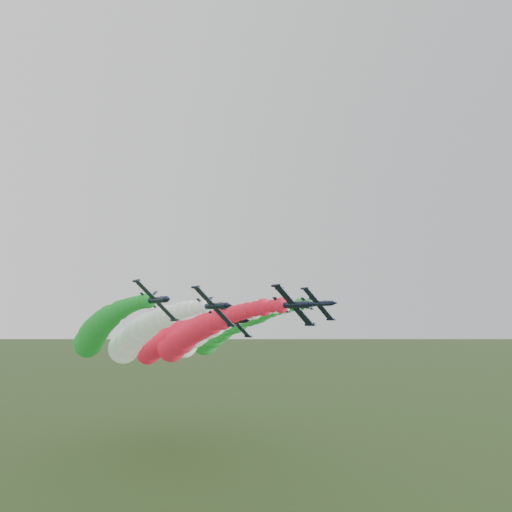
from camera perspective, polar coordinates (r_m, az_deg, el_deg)
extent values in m
cylinder|color=black|center=(97.14, 4.30, -5.58)|extent=(1.78, 10.30, 1.78)
cone|color=black|center=(92.41, 6.61, -5.47)|extent=(1.62, 2.06, 1.62)
cone|color=black|center=(101.63, 2.36, -5.67)|extent=(1.62, 1.03, 1.62)
ellipsoid|color=black|center=(95.54, 5.29, -5.34)|extent=(1.16, 2.15, 1.14)
cube|color=black|center=(96.88, 4.33, -5.65)|extent=(8.18, 2.17, 7.54)
cylinder|color=black|center=(94.64, 2.37, -3.38)|extent=(0.71, 2.98, 0.71)
cylinder|color=black|center=(99.37, 6.21, -7.82)|extent=(0.71, 2.98, 0.71)
cube|color=black|center=(101.17, 3.19, -5.11)|extent=(1.90, 1.72, 2.05)
cube|color=black|center=(100.69, 2.84, -5.58)|extent=(3.28, 1.26, 3.03)
sphere|color=red|center=(100.34, 2.90, -5.65)|extent=(3.18, 3.18, 3.18)
sphere|color=red|center=(102.92, 1.85, -5.74)|extent=(2.71, 2.71, 2.71)
sphere|color=red|center=(105.56, 0.87, -5.88)|extent=(3.72, 3.72, 3.72)
sphere|color=red|center=(108.23, -0.05, -6.05)|extent=(3.39, 3.39, 3.39)
sphere|color=red|center=(110.95, -0.91, -6.23)|extent=(3.67, 3.67, 3.67)
sphere|color=red|center=(113.71, -1.73, -6.43)|extent=(3.83, 3.83, 3.83)
sphere|color=red|center=(116.50, -2.49, -6.64)|extent=(4.05, 4.05, 4.05)
sphere|color=red|center=(119.33, -3.20, -6.86)|extent=(4.25, 4.25, 4.25)
sphere|color=red|center=(122.19, -3.87, -7.09)|extent=(5.73, 5.73, 5.73)
sphere|color=red|center=(125.08, -4.51, -7.33)|extent=(5.04, 5.04, 5.04)
sphere|color=red|center=(128.01, -5.10, -7.57)|extent=(6.26, 6.26, 6.26)
sphere|color=red|center=(130.96, -5.65, -7.81)|extent=(6.18, 6.18, 6.18)
sphere|color=red|center=(133.93, -6.17, -8.05)|extent=(6.59, 6.59, 6.59)
sphere|color=red|center=(136.93, -6.66, -8.30)|extent=(6.56, 6.56, 6.56)
sphere|color=red|center=(139.96, -7.12, -8.55)|extent=(6.67, 6.67, 6.67)
sphere|color=red|center=(143.01, -7.55, -8.80)|extent=(6.77, 6.77, 6.77)
sphere|color=red|center=(146.09, -7.95, -9.05)|extent=(7.05, 7.05, 7.05)
sphere|color=red|center=(149.18, -8.32, -9.30)|extent=(8.32, 8.32, 8.32)
sphere|color=red|center=(152.30, -8.68, -9.55)|extent=(8.58, 8.58, 8.58)
sphere|color=red|center=(155.44, -9.00, -9.80)|extent=(7.70, 7.70, 7.70)
sphere|color=red|center=(158.60, -9.31, -10.05)|extent=(8.30, 8.30, 8.30)
sphere|color=red|center=(161.78, -9.60, -10.30)|extent=(8.98, 8.98, 8.98)
cylinder|color=black|center=(98.93, -4.84, -5.72)|extent=(1.78, 10.30, 1.78)
cone|color=black|center=(93.64, -3.06, -5.65)|extent=(1.62, 2.06, 1.62)
cone|color=black|center=(103.89, -6.33, -5.77)|extent=(1.62, 1.03, 1.62)
ellipsoid|color=black|center=(97.08, -4.03, -5.50)|extent=(1.16, 2.15, 1.14)
cube|color=black|center=(98.67, -4.84, -5.79)|extent=(8.18, 2.17, 7.54)
cylinder|color=black|center=(96.97, -6.92, -3.54)|extent=(0.71, 2.98, 0.71)
cylinder|color=black|center=(100.64, -2.82, -7.95)|extent=(0.71, 2.98, 0.71)
cube|color=black|center=(103.21, -5.56, -5.24)|extent=(1.90, 1.72, 2.05)
cube|color=black|center=(102.82, -5.95, -5.69)|extent=(3.28, 1.26, 3.03)
sphere|color=white|center=(102.46, -5.92, -5.76)|extent=(2.72, 2.72, 2.72)
sphere|color=white|center=(105.30, -6.71, -5.84)|extent=(2.95, 2.95, 2.95)
sphere|color=white|center=(108.16, -7.46, -5.96)|extent=(3.39, 3.39, 3.39)
sphere|color=white|center=(111.06, -8.15, -6.10)|extent=(3.77, 3.77, 3.77)
sphere|color=white|center=(113.98, -8.79, -6.27)|extent=(3.97, 3.97, 3.97)
sphere|color=white|center=(116.92, -9.39, -6.46)|extent=(4.03, 4.03, 4.03)
sphere|color=white|center=(119.89, -9.95, -6.65)|extent=(4.74, 4.74, 4.74)
sphere|color=white|center=(122.88, -10.47, -6.86)|extent=(5.42, 5.42, 5.42)
sphere|color=white|center=(125.89, -10.96, -7.07)|extent=(5.09, 5.09, 5.09)
sphere|color=white|center=(128.93, -11.41, -7.29)|extent=(5.29, 5.29, 5.29)
sphere|color=white|center=(131.98, -11.83, -7.52)|extent=(5.63, 5.63, 5.63)
sphere|color=white|center=(135.06, -12.22, -7.74)|extent=(6.59, 6.59, 6.59)
sphere|color=white|center=(138.15, -12.59, -7.98)|extent=(6.22, 6.22, 6.22)
sphere|color=white|center=(141.26, -12.93, -8.21)|extent=(7.24, 7.24, 7.24)
sphere|color=white|center=(144.38, -13.24, -8.45)|extent=(7.36, 7.36, 7.36)
sphere|color=white|center=(147.53, -13.53, -8.69)|extent=(7.73, 7.73, 7.73)
sphere|color=white|center=(150.69, -13.80, -8.93)|extent=(6.87, 6.87, 6.87)
sphere|color=white|center=(153.86, -14.05, -9.17)|extent=(6.99, 6.99, 6.99)
sphere|color=white|center=(157.05, -14.28, -9.41)|extent=(8.69, 8.69, 8.69)
sphere|color=white|center=(160.26, -14.49, -9.65)|extent=(8.18, 8.18, 8.18)
sphere|color=white|center=(163.48, -14.69, -9.89)|extent=(8.55, 8.55, 8.55)
sphere|color=white|center=(166.72, -14.86, -10.13)|extent=(9.79, 9.79, 9.79)
cylinder|color=black|center=(108.36, 4.49, -5.70)|extent=(1.78, 10.30, 1.78)
cone|color=black|center=(103.64, 6.56, -5.60)|extent=(1.62, 2.06, 1.62)
cone|color=black|center=(112.84, 2.74, -5.77)|extent=(1.62, 1.03, 1.62)
ellipsoid|color=black|center=(106.77, 5.38, -5.48)|extent=(1.16, 2.15, 1.14)
cube|color=black|center=(108.11, 4.52, -5.76)|extent=(8.18, 2.17, 7.54)
cylinder|color=black|center=(105.84, 2.77, -3.73)|extent=(0.71, 2.98, 0.71)
cylinder|color=black|center=(110.60, 6.21, -7.70)|extent=(0.71, 2.98, 0.71)
cube|color=black|center=(112.39, 3.48, -5.27)|extent=(1.90, 1.72, 2.05)
cube|color=black|center=(111.90, 3.17, -5.69)|extent=(3.28, 1.26, 3.03)
sphere|color=white|center=(111.55, 3.23, -5.75)|extent=(2.96, 2.96, 2.96)
sphere|color=white|center=(114.13, 2.28, -5.84)|extent=(3.23, 3.23, 3.23)
sphere|color=white|center=(116.75, 1.38, -5.96)|extent=(2.98, 2.98, 2.98)
sphere|color=white|center=(119.41, 0.53, -6.11)|extent=(3.37, 3.37, 3.37)
sphere|color=white|center=(122.11, -0.26, -6.28)|extent=(4.27, 4.27, 4.27)
sphere|color=white|center=(124.85, -1.02, -6.46)|extent=(4.29, 4.29, 4.29)
sphere|color=white|center=(127.62, -1.73, -6.65)|extent=(4.82, 4.82, 4.82)
sphere|color=white|center=(130.43, -2.40, -6.86)|extent=(4.87, 4.87, 4.87)
sphere|color=white|center=(133.27, -3.03, -7.07)|extent=(4.52, 4.52, 4.52)
sphere|color=white|center=(136.14, -3.63, -7.28)|extent=(5.65, 5.65, 5.65)
sphere|color=white|center=(139.04, -4.19, -7.51)|extent=(4.98, 4.98, 4.98)
sphere|color=white|center=(141.97, -4.72, -7.73)|extent=(6.71, 6.71, 6.71)
sphere|color=white|center=(144.93, -5.22, -7.96)|extent=(6.98, 6.98, 6.98)
sphere|color=white|center=(147.91, -5.69, -8.19)|extent=(6.67, 6.67, 6.67)
sphere|color=white|center=(150.92, -6.13, -8.43)|extent=(6.53, 6.53, 6.53)
sphere|color=white|center=(153.95, -6.55, -8.66)|extent=(7.46, 7.46, 7.46)
sphere|color=white|center=(157.00, -6.94, -8.90)|extent=(7.78, 7.78, 7.78)
sphere|color=white|center=(160.08, -7.31, -9.14)|extent=(7.46, 7.46, 7.46)
sphere|color=white|center=(163.18, -7.66, -9.37)|extent=(7.70, 7.70, 7.70)
sphere|color=white|center=(166.30, -7.98, -9.61)|extent=(7.79, 7.79, 7.79)
sphere|color=white|center=(169.45, -8.29, -9.85)|extent=(9.62, 9.62, 9.62)
sphere|color=white|center=(172.61, -8.58, -10.09)|extent=(8.30, 8.30, 8.30)
cylinder|color=black|center=(99.41, -11.38, -4.96)|extent=(1.78, 10.30, 1.78)
cone|color=black|center=(93.81, -9.98, -4.86)|extent=(1.62, 2.06, 1.62)
cone|color=black|center=(104.62, -12.53, -5.04)|extent=(1.62, 1.03, 1.62)
ellipsoid|color=black|center=(97.42, -10.69, -4.73)|extent=(1.16, 2.15, 1.14)
cube|color=black|center=(99.15, -11.39, -5.03)|extent=(8.18, 2.17, 7.54)
cylinder|color=black|center=(97.91, -13.53, -2.76)|extent=(0.71, 2.98, 0.71)
cylinder|color=black|center=(100.66, -9.29, -7.22)|extent=(0.71, 2.98, 0.71)
cube|color=black|center=(103.81, -11.81, -4.51)|extent=(1.90, 1.72, 2.05)
cube|color=black|center=(103.50, -12.22, -4.95)|extent=(3.28, 1.26, 3.03)
sphere|color=#1A8A29|center=(103.13, -12.21, -5.02)|extent=(3.13, 3.13, 3.13)
sphere|color=#1A8A29|center=(106.10, -12.83, -5.11)|extent=(3.03, 3.03, 3.03)
sphere|color=#1A8A29|center=(109.09, -13.41, -5.24)|extent=(3.19, 3.19, 3.19)
sphere|color=#1A8A29|center=(112.10, -13.94, -5.40)|extent=(3.41, 3.41, 3.41)
sphere|color=#1A8A29|center=(115.13, -14.43, -5.58)|extent=(3.69, 3.69, 3.69)
sphere|color=#1A8A29|center=(118.17, -14.88, -5.77)|extent=(4.06, 4.06, 4.06)
sphere|color=#1A8A29|center=(121.23, -15.30, -5.98)|extent=(4.60, 4.60, 4.60)
sphere|color=#1A8A29|center=(124.30, -15.68, -6.19)|extent=(4.48, 4.48, 4.48)
sphere|color=#1A8A29|center=(127.39, -16.04, -6.42)|extent=(5.03, 5.03, 5.03)
sphere|color=#1A8A29|center=(130.49, -16.37, -6.64)|extent=(5.84, 5.84, 5.84)
sphere|color=#1A8A29|center=(133.61, -16.67, -6.88)|extent=(5.38, 5.38, 5.38)
sphere|color=#1A8A29|center=(136.74, -16.95, -7.12)|extent=(6.48, 6.48, 6.48)
sphere|color=#1A8A29|center=(139.89, -17.21, -7.36)|extent=(6.62, 6.62, 6.62)
sphere|color=#1A8A29|center=(143.05, -17.44, -7.60)|extent=(6.96, 6.96, 6.96)
sphere|color=#1A8A29|center=(146.22, -17.66, -7.84)|extent=(7.33, 7.33, 7.33)
sphere|color=#1A8A29|center=(149.40, -17.85, -8.09)|extent=(7.74, 7.74, 7.74)
sphere|color=#1A8A29|center=(152.60, -18.03, -8.34)|extent=(8.01, 8.01, 8.01)
sphere|color=#1A8A29|center=(155.80, -18.19, -8.58)|extent=(8.17, 8.17, 8.17)
sphere|color=#1A8A29|center=(159.02, -18.34, -8.83)|extent=(7.61, 7.61, 7.61)
sphere|color=#1A8A29|center=(162.26, -18.47, -9.08)|extent=(8.01, 8.01, 8.01)
sphere|color=#1A8A29|center=(165.50, -18.59, -9.33)|extent=(8.82, 8.82, 8.82)
sphere|color=#1A8A29|center=(168.76, -18.69, -9.57)|extent=(8.13, 8.13, 8.13)
cylinder|color=black|center=(122.97, 7.10, -5.42)|extent=(1.78, 10.30, 1.78)
cone|color=black|center=(118.42, 9.01, -5.32)|extent=(1.62, 2.06, 1.62)
cone|color=black|center=(127.29, 5.46, -5.51)|extent=(1.62, 1.03, 1.62)
ellipsoid|color=black|center=(121.45, 7.91, -5.23)|extent=(1.16, 2.15, 1.14)
cube|color=black|center=(122.72, 7.13, -5.48)|extent=(8.18, 2.17, 7.54)
cylinder|color=black|center=(120.30, 5.63, -3.69)|extent=(0.71, 2.98, 0.71)
cylinder|color=black|center=(125.32, 8.58, -7.19)|extent=(0.71, 2.98, 0.71)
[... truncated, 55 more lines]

